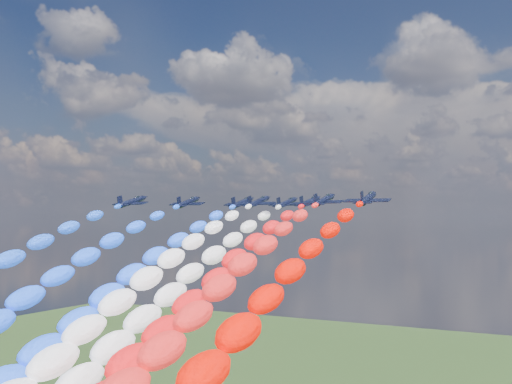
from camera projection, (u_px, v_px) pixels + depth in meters
The scene contains 15 objects.
jet_0 at pixel (132, 202), 138.93m from camera, with size 8.16×10.95×2.41m, color black, non-canonical shape.
jet_1 at pixel (188, 202), 144.71m from camera, with size 8.16×10.95×2.41m, color black, non-canonical shape.
trail_1 at pixel (8, 331), 100.10m from camera, with size 5.78×96.32×46.21m, color blue, non-canonical shape.
jet_2 at pixel (242, 203), 147.89m from camera, with size 8.16×10.95×2.41m, color black, non-canonical shape.
trail_2 at pixel (91, 327), 103.28m from camera, with size 5.78×96.32×46.21m, color #2055FF, non-canonical shape.
jet_3 at pixel (258, 202), 140.17m from camera, with size 8.16×10.95×2.41m, color black, non-canonical shape.
trail_3 at pixel (103, 336), 95.56m from camera, with size 5.78×96.32×46.21m, color white, non-canonical shape.
jet_4 at pixel (287, 203), 149.73m from camera, with size 8.16×10.95×2.41m, color black, non-canonical shape.
trail_4 at pixel (157, 325), 105.12m from camera, with size 5.78×96.32×46.21m, color silver, non-canonical shape.
jet_5 at pixel (310, 202), 139.78m from camera, with size 8.16×10.95×2.41m, color black, non-canonical shape.
trail_5 at pixel (177, 337), 95.17m from camera, with size 5.78×96.32×46.21m, color red, non-canonical shape.
jet_6 at pixel (324, 200), 126.02m from camera, with size 8.16×10.95×2.41m, color black, non-canonical shape.
trail_6 at pixel (177, 357), 81.41m from camera, with size 5.78×96.32×46.21m, color red, non-canonical shape.
jet_7 at pixel (368, 198), 114.02m from camera, with size 8.16×10.95×2.41m, color black, non-canonical shape.
trail_7 at pixel (224, 381), 69.40m from camera, with size 5.78×96.32×46.21m, color #F70C00, non-canonical shape.
Camera 1 is at (64.37, -115.36, 89.78)m, focal length 44.57 mm.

